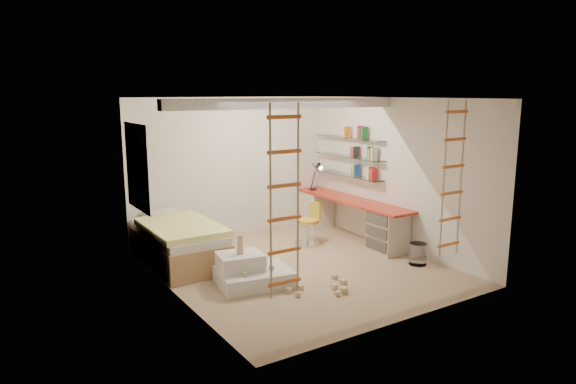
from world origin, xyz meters
TOP-DOWN VIEW (x-y plane):
  - floor at (0.00, 0.00)m, footprint 4.50×4.50m
  - ceiling_beam at (0.00, 0.30)m, footprint 4.00×0.18m
  - window_frame at (-1.97, 1.50)m, footprint 0.06×1.15m
  - window_blind at (-1.93, 1.50)m, footprint 0.02×1.00m
  - rope_ladder_left at (-1.35, -1.75)m, footprint 0.41×0.04m
  - rope_ladder_right at (1.35, -1.75)m, footprint 0.41×0.04m
  - waste_bin at (1.67, -0.90)m, footprint 0.28×0.28m
  - desk at (1.72, 0.86)m, footprint 0.56×2.80m
  - shelves at (1.87, 1.13)m, footprint 0.25×1.80m
  - bed at (-1.48, 1.23)m, footprint 1.02×2.00m
  - task_lamp at (1.67, 1.82)m, footprint 0.14×0.36m
  - swivel_chair at (0.82, 0.91)m, footprint 0.47×0.47m
  - play_platform at (-0.97, -0.23)m, footprint 1.12×0.94m
  - toy_blocks at (-0.52, -0.68)m, footprint 1.40×1.19m
  - books at (1.87, 1.13)m, footprint 0.14×0.52m

SIDE VIEW (x-z plane):
  - floor at x=0.00m, z-range 0.00..0.00m
  - waste_bin at x=1.67m, z-range 0.00..0.35m
  - play_platform at x=-0.97m, z-range -0.05..0.40m
  - toy_blocks at x=-0.52m, z-range -0.16..0.56m
  - swivel_chair at x=0.82m, z-range -0.10..0.67m
  - bed at x=-1.48m, z-range -0.02..0.67m
  - desk at x=1.72m, z-range 0.03..0.78m
  - task_lamp at x=1.67m, z-range 0.85..1.42m
  - shelves at x=1.87m, z-range 1.14..1.86m
  - rope_ladder_left at x=-1.35m, z-range 0.45..2.58m
  - rope_ladder_right at x=1.35m, z-range 0.45..2.58m
  - window_frame at x=-1.97m, z-range 0.88..2.23m
  - window_blind at x=-1.93m, z-range 0.95..2.15m
  - books at x=1.87m, z-range 1.14..2.06m
  - ceiling_beam at x=0.00m, z-range 2.44..2.60m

